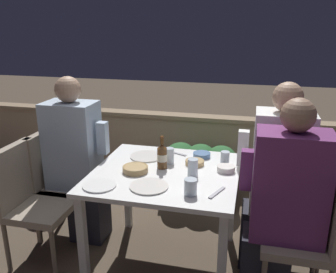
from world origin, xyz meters
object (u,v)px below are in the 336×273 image
object	(u,v)px
chair_right_far	(303,202)
beer_bottle	(162,156)
chair_left_far	(57,174)
person_blue_shirt	(78,161)
person_white_polo	(275,179)
chair_right_near	(315,228)
person_purple_stripe	(282,205)
chair_left_near	(28,194)
potted_plant	(56,156)

from	to	relation	value
chair_right_far	beer_bottle	world-z (taller)	beer_bottle
chair_left_far	person_blue_shirt	world-z (taller)	person_blue_shirt
person_white_polo	beer_bottle	size ratio (longest dim) A/B	5.79
chair_right_near	person_white_polo	world-z (taller)	person_white_polo
person_blue_shirt	person_purple_stripe	world-z (taller)	person_blue_shirt
chair_left_near	person_blue_shirt	size ratio (longest dim) A/B	0.67
person_purple_stripe	chair_left_near	bearing A→B (deg)	-179.18
person_white_polo	potted_plant	world-z (taller)	person_white_polo
chair_right_near	person_white_polo	distance (m)	0.41
chair_left_near	potted_plant	world-z (taller)	chair_left_near
person_blue_shirt	chair_right_near	size ratio (longest dim) A/B	1.50
person_blue_shirt	person_purple_stripe	distance (m)	1.52
chair_left_far	chair_left_near	bearing A→B (deg)	-92.67
potted_plant	chair_right_near	bearing A→B (deg)	-21.28
chair_left_near	chair_right_far	distance (m)	1.88
chair_left_near	beer_bottle	size ratio (longest dim) A/B	3.80
chair_left_far	chair_right_far	xyz separation A→B (m)	(1.84, -0.02, 0.00)
potted_plant	person_purple_stripe	bearing A→B (deg)	-23.14
chair_left_near	chair_left_far	distance (m)	0.35
chair_left_near	chair_left_far	bearing A→B (deg)	87.33
chair_left_near	person_purple_stripe	bearing A→B (deg)	0.82
chair_left_far	potted_plant	distance (m)	0.62
chair_right_far	person_blue_shirt	bearing A→B (deg)	179.43
beer_bottle	potted_plant	size ratio (longest dim) A/B	0.31
chair_left_near	chair_right_near	world-z (taller)	same
chair_right_near	person_blue_shirt	bearing A→B (deg)	168.90
person_white_polo	chair_left_near	bearing A→B (deg)	-168.53
chair_left_far	person_purple_stripe	xyz separation A→B (m)	(1.68, -0.33, 0.12)
chair_left_far	person_white_polo	bearing A→B (deg)	-0.57
potted_plant	chair_right_far	bearing A→B (deg)	-14.09
beer_bottle	potted_plant	bearing A→B (deg)	151.30
person_blue_shirt	potted_plant	world-z (taller)	person_blue_shirt
chair_right_far	beer_bottle	xyz separation A→B (m)	(-0.94, -0.13, 0.29)
person_blue_shirt	chair_right_far	xyz separation A→B (m)	(1.64, -0.02, -0.13)
chair_left_far	potted_plant	size ratio (longest dim) A/B	1.17
chair_right_far	chair_right_near	bearing A→B (deg)	-83.89
person_purple_stripe	potted_plant	xyz separation A→B (m)	(-2.00, 0.85, -0.19)
chair_left_near	person_blue_shirt	bearing A→B (deg)	59.32
person_purple_stripe	person_white_polo	size ratio (longest dim) A/B	0.97
chair_right_far	person_white_polo	bearing A→B (deg)	180.00
person_blue_shirt	person_purple_stripe	bearing A→B (deg)	-12.51
person_purple_stripe	beer_bottle	xyz separation A→B (m)	(-0.78, 0.18, 0.17)
chair_left_far	chair_right_far	distance (m)	1.84
chair_left_far	chair_right_far	world-z (taller)	same
chair_right_far	chair_left_far	bearing A→B (deg)	179.49
chair_left_near	potted_plant	distance (m)	0.93
potted_plant	chair_left_far	bearing A→B (deg)	-58.33
chair_left_near	chair_right_near	size ratio (longest dim) A/B	1.00
chair_left_near	person_purple_stripe	distance (m)	1.70
person_purple_stripe	chair_right_far	size ratio (longest dim) A/B	1.48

